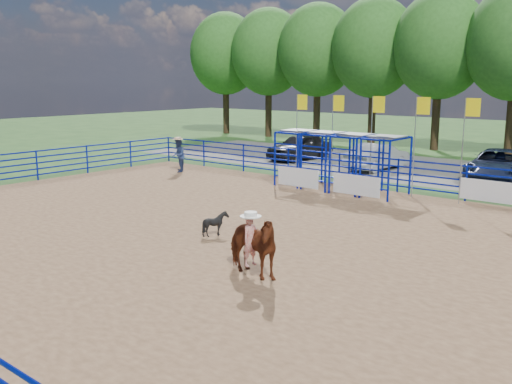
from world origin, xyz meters
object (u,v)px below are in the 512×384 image
(spectator_cowboy, at_px, (178,155))
(horse_and_rider, at_px, (251,242))
(calf, at_px, (216,224))
(car_a, at_px, (300,147))
(car_b, at_px, (377,157))
(car_c, at_px, (498,165))

(spectator_cowboy, bearing_deg, horse_and_rider, -36.60)
(spectator_cowboy, bearing_deg, calf, -37.55)
(car_a, height_order, car_b, car_a)
(car_a, bearing_deg, car_c, 6.45)
(car_c, bearing_deg, car_a, 170.78)
(spectator_cowboy, distance_m, car_b, 10.90)
(spectator_cowboy, bearing_deg, car_b, 44.53)
(horse_and_rider, distance_m, car_b, 18.74)
(car_a, bearing_deg, calf, -56.17)
(horse_and_rider, bearing_deg, spectator_cowboy, 143.40)
(spectator_cowboy, distance_m, car_c, 16.22)
(calf, bearing_deg, car_c, -36.58)
(car_b, distance_m, car_c, 6.28)
(calf, xyz_separation_m, spectator_cowboy, (-10.36, 7.96, 0.53))
(spectator_cowboy, relative_size, car_c, 0.33)
(horse_and_rider, distance_m, spectator_cowboy, 17.02)
(horse_and_rider, bearing_deg, car_b, 108.34)
(calf, bearing_deg, car_b, -14.29)
(car_a, distance_m, car_b, 5.67)
(calf, distance_m, car_a, 18.16)
(horse_and_rider, relative_size, calf, 2.92)
(horse_and_rider, xyz_separation_m, car_a, (-11.54, 18.37, -0.09))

